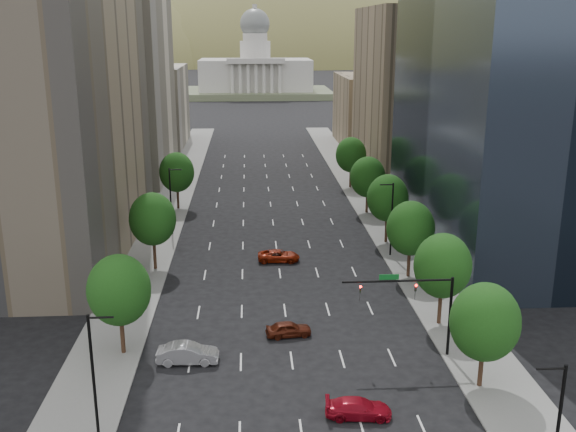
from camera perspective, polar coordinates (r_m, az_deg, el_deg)
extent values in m
cube|color=slate|center=(83.68, -11.72, -2.63)|extent=(6.00, 200.00, 0.15)
cube|color=slate|center=(84.87, 9.47, -2.24)|extent=(6.00, 200.00, 0.15)
cube|color=beige|center=(123.77, -13.87, 11.45)|extent=(14.00, 30.00, 35.00)
cube|color=beige|center=(157.00, -11.57, 9.33)|extent=(14.00, 26.00, 18.00)
cube|color=#8C7759|center=(122.36, 10.06, 10.44)|extent=(14.00, 30.00, 30.00)
cube|color=#8C7759|center=(155.21, 7.13, 9.08)|extent=(14.00, 26.00, 16.00)
cylinder|color=#382316|center=(52.79, 16.41, -12.28)|extent=(0.36, 0.36, 3.75)
ellipsoid|color=#16390F|center=(51.26, 16.72, -8.80)|extent=(5.20, 5.20, 5.98)
cylinder|color=#382316|center=(62.13, 13.05, -7.48)|extent=(0.36, 0.36, 4.00)
ellipsoid|color=#16390F|center=(60.75, 13.27, -4.22)|extent=(5.20, 5.20, 5.98)
cylinder|color=#382316|center=(72.90, 10.44, -3.81)|extent=(0.36, 0.36, 3.90)
ellipsoid|color=#16390F|center=(71.76, 10.59, -1.05)|extent=(5.20, 5.20, 5.98)
cylinder|color=#382316|center=(83.97, 8.53, -0.99)|extent=(0.36, 0.36, 4.10)
ellipsoid|color=#16390F|center=(82.94, 8.64, 1.56)|extent=(5.20, 5.20, 5.98)
cylinder|color=#382316|center=(97.22, 6.86, 1.33)|extent=(0.36, 0.36, 3.80)
ellipsoid|color=#16390F|center=(96.39, 6.93, 3.38)|extent=(5.20, 5.20, 5.98)
cylinder|color=#382316|center=(112.53, 5.44, 3.44)|extent=(0.36, 0.36, 4.00)
ellipsoid|color=#16390F|center=(111.78, 5.49, 5.32)|extent=(5.20, 5.20, 5.98)
cylinder|color=#382316|center=(57.08, -14.20, -9.73)|extent=(0.36, 0.36, 4.00)
ellipsoid|color=#16390F|center=(55.58, -14.46, -6.23)|extent=(5.20, 5.20, 5.98)
cylinder|color=#382316|center=(75.33, -11.51, -3.11)|extent=(0.36, 0.36, 4.15)
ellipsoid|color=#16390F|center=(74.17, -11.67, -0.26)|extent=(5.20, 5.20, 5.98)
cylinder|color=#382316|center=(100.11, -9.54, 1.69)|extent=(0.36, 0.36, 3.95)
ellipsoid|color=#16390F|center=(99.28, -9.63, 3.77)|extent=(5.20, 5.20, 5.98)
cylinder|color=black|center=(38.62, 21.88, -12.20)|extent=(1.60, 0.14, 0.14)
cylinder|color=black|center=(78.49, 8.99, -0.35)|extent=(0.20, 0.20, 9.00)
cylinder|color=black|center=(77.23, 8.55, 2.71)|extent=(1.60, 0.14, 0.14)
cylinder|color=black|center=(45.43, -16.53, -13.41)|extent=(0.20, 0.20, 9.00)
cylinder|color=black|center=(43.35, -15.94, -8.47)|extent=(1.60, 0.14, 0.14)
cylinder|color=black|center=(86.92, -10.14, 1.20)|extent=(0.20, 0.20, 9.00)
cylinder|color=black|center=(85.85, -9.74, 3.99)|extent=(1.60, 0.14, 0.14)
cylinder|color=black|center=(56.01, 13.87, -8.53)|extent=(0.24, 0.24, 7.00)
cylinder|color=black|center=(53.59, 9.48, -5.58)|extent=(9.00, 0.18, 0.18)
imported|color=black|center=(54.14, 11.01, -6.06)|extent=(0.18, 0.22, 1.10)
imported|color=black|center=(53.22, 6.28, -6.25)|extent=(0.18, 0.22, 1.10)
sphere|color=#FF0C07|center=(53.90, 11.07, -5.93)|extent=(0.20, 0.20, 0.20)
sphere|color=#FF0C07|center=(52.98, 6.32, -6.12)|extent=(0.20, 0.20, 0.20)
cube|color=#0C591E|center=(53.31, 8.76, -5.26)|extent=(1.60, 0.06, 0.45)
cube|color=#596647|center=(269.71, -2.81, 10.62)|extent=(60.00, 40.00, 2.50)
cube|color=silver|center=(269.13, -2.84, 12.16)|extent=(44.00, 26.00, 12.00)
cube|color=silver|center=(254.81, -2.81, 13.30)|extent=(22.00, 4.00, 2.00)
cylinder|color=silver|center=(268.67, -2.86, 14.18)|extent=(12.00, 12.00, 7.00)
cylinder|color=silver|center=(268.56, -2.88, 15.25)|extent=(9.60, 9.60, 3.00)
sphere|color=slate|center=(268.55, -2.90, 16.34)|extent=(11.60, 11.60, 11.60)
cylinder|color=silver|center=(268.65, -2.91, 17.59)|extent=(1.80, 1.80, 2.50)
ellipsoid|color=olive|center=(597.44, -16.93, 9.57)|extent=(380.00, 342.00, 190.00)
ellipsoid|color=olive|center=(623.78, 0.53, 9.68)|extent=(440.00, 396.00, 240.00)
ellipsoid|color=olive|center=(694.89, 14.66, 10.40)|extent=(360.00, 324.00, 200.00)
imported|color=maroon|center=(48.16, 6.13, -16.25)|extent=(4.80, 2.29, 1.35)
imported|color=#4A180C|center=(58.93, 0.05, -9.77)|extent=(4.20, 2.12, 1.37)
imported|color=#9A9A9F|center=(55.17, -8.70, -11.71)|extent=(5.05, 1.89, 1.65)
imported|color=maroon|center=(76.94, -0.81, -3.47)|extent=(4.96, 2.42, 1.36)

